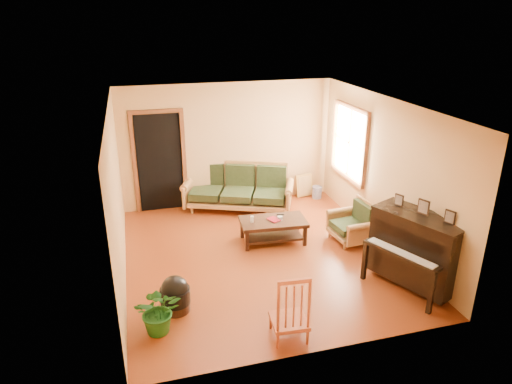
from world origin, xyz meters
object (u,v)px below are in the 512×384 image
object	(u,v)px
ceramic_crock	(317,192)
red_chair	(289,305)
potted_plant	(159,310)
armchair	(351,222)
footstool	(175,298)
coffee_table	(273,231)
piano	(415,251)
sofa	(238,188)

from	to	relation	value
ceramic_crock	red_chair	bearing A→B (deg)	-116.79
ceramic_crock	potted_plant	bearing A→B (deg)	-134.95
armchair	footstool	xyz separation A→B (m)	(-3.29, -1.27, -0.18)
coffee_table	piano	distance (m)	2.55
armchair	potted_plant	world-z (taller)	armchair
armchair	ceramic_crock	xyz separation A→B (m)	(0.22, 2.09, -0.24)
sofa	red_chair	distance (m)	4.17
footstool	piano	bearing A→B (deg)	-4.96
coffee_table	potted_plant	world-z (taller)	potted_plant
red_chair	ceramic_crock	bearing A→B (deg)	67.71
sofa	potted_plant	world-z (taller)	sofa
coffee_table	armchair	size ratio (longest dim) A/B	1.56
potted_plant	footstool	bearing A→B (deg)	58.89
coffee_table	armchair	bearing A→B (deg)	-14.32
piano	ceramic_crock	distance (m)	3.70
red_chair	potted_plant	distance (m)	1.69
sofa	potted_plant	size ratio (longest dim) A/B	3.39
ceramic_crock	sofa	bearing A→B (deg)	-175.33
piano	potted_plant	distance (m)	3.81
coffee_table	footstool	size ratio (longest dim) A/B	2.82
footstool	potted_plant	distance (m)	0.49
red_chair	ceramic_crock	world-z (taller)	red_chair
piano	ceramic_crock	xyz separation A→B (m)	(-0.04, 3.67, -0.45)
armchair	potted_plant	bearing A→B (deg)	-160.29
coffee_table	ceramic_crock	world-z (taller)	coffee_table
sofa	red_chair	xyz separation A→B (m)	(-0.32, -4.15, 0.00)
sofa	armchair	world-z (taller)	sofa
sofa	red_chair	world-z (taller)	red_chair
coffee_table	potted_plant	bearing A→B (deg)	-137.08
piano	potted_plant	size ratio (longest dim) A/B	2.02
armchair	red_chair	xyz separation A→B (m)	(-1.95, -2.21, 0.10)
sofa	ceramic_crock	size ratio (longest dim) A/B	8.31
ceramic_crock	coffee_table	bearing A→B (deg)	-132.26
armchair	footstool	distance (m)	3.53
footstool	ceramic_crock	size ratio (longest dim) A/B	1.56
sofa	ceramic_crock	xyz separation A→B (m)	(1.86, 0.15, -0.34)
armchair	sofa	bearing A→B (deg)	124.39
footstool	armchair	bearing A→B (deg)	21.09
coffee_table	ceramic_crock	bearing A→B (deg)	47.74
coffee_table	red_chair	distance (m)	2.64
footstool	red_chair	size ratio (longest dim) A/B	0.43
armchair	piano	bearing A→B (deg)	-86.16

